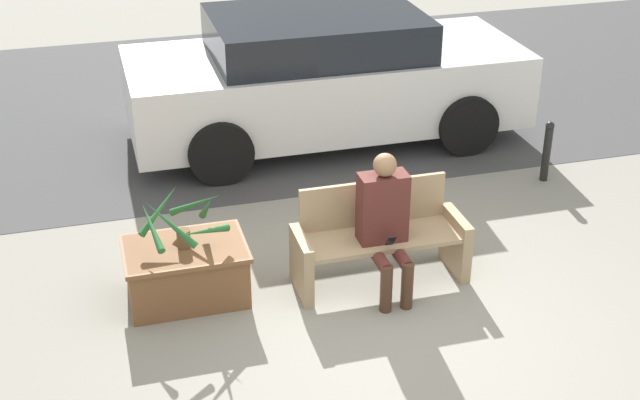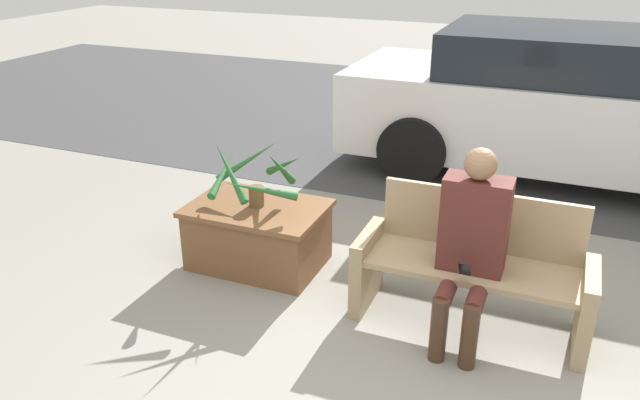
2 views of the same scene
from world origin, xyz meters
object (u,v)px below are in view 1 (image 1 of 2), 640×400
Objects in this scene: bench at (379,238)px; person_seated at (385,218)px; potted_plant at (182,220)px; planter_box at (186,270)px; parked_car at (324,77)px; bollard_post at (547,150)px.

person_seated is at bearing -93.27° from bench.
potted_plant is (-1.67, 0.13, 0.36)m from bench.
planter_box is 3.68m from parked_car.
planter_box is at bearing 175.13° from bench.
parked_car is 6.71× the size of bollard_post.
bench is at bearing -4.61° from potted_plant.
bollard_post is at bearing -41.72° from parked_car.
planter_box is (-1.66, 0.31, -0.42)m from person_seated.
parked_car reaches higher than planter_box.
parked_car is (0.41, 3.32, 0.07)m from person_seated.
person_seated is at bearing -10.56° from planter_box.
planter_box is 1.34× the size of potted_plant.
planter_box is 0.49m from potted_plant.
potted_plant is 3.66m from parked_car.
parked_car is at bearing 55.54° from potted_plant.
person_seated reaches higher than bench.
bollard_post is (1.98, -1.77, -0.41)m from parked_car.
bollard_post is (4.05, 1.25, -0.40)m from potted_plant.
bench reaches higher than bollard_post.
potted_plant is (-1.66, 0.30, 0.07)m from person_seated.
parked_car is at bearing 138.28° from bollard_post.
bench is 0.33× the size of parked_car.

